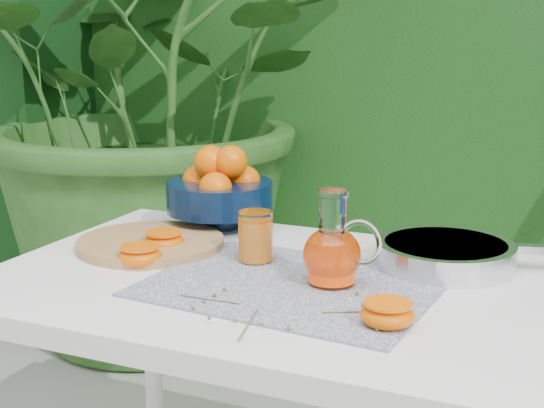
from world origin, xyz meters
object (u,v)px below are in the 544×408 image
at_px(cutting_board, 151,243).
at_px(fruit_bowl, 220,190).
at_px(juice_pitcher, 333,252).
at_px(saute_pan, 447,253).
at_px(white_table, 268,318).

bearing_deg(cutting_board, fruit_bowl, 75.57).
bearing_deg(juice_pitcher, cutting_board, 170.08).
relative_size(juice_pitcher, saute_pan, 0.35).
bearing_deg(fruit_bowl, cutting_board, -104.43).
relative_size(white_table, fruit_bowl, 3.31).
relative_size(white_table, cutting_board, 3.34).
distance_m(white_table, cutting_board, 0.31).
distance_m(white_table, fruit_bowl, 0.40).
height_order(white_table, saute_pan, saute_pan).
xyz_separation_m(fruit_bowl, juice_pitcher, (0.37, -0.28, -0.02)).
distance_m(cutting_board, juice_pitcher, 0.43).
bearing_deg(fruit_bowl, juice_pitcher, -37.44).
distance_m(fruit_bowl, juice_pitcher, 0.46).
bearing_deg(white_table, saute_pan, 32.57).
bearing_deg(cutting_board, saute_pan, 11.32).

